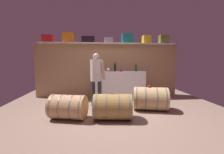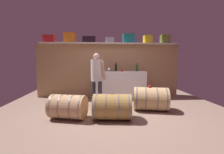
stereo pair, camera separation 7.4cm
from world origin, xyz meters
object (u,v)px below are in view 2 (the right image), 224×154
object	(u,v)px
work_cabinet	(120,85)
wine_barrel_far	(68,107)
toolcase_grey	(110,40)
wine_bottle_green	(137,68)
toolcase_teal	(129,39)
winemaker_pouring	(97,74)
toolcase_red	(49,39)
wine_barrel_near	(151,99)
tasting_cup	(149,86)
red_funnel	(122,70)
toolcase_orange	(70,38)
wine_glass	(109,69)
toolcase_olive	(165,39)
toolcase_black	(89,40)
wine_barrel_flank	(112,107)
toolcase_yellow	(148,39)
wine_bottle_dark	(116,67)

from	to	relation	value
work_cabinet	wine_barrel_far	distance (m)	2.41
toolcase_grey	wine_bottle_green	distance (m)	1.38
toolcase_teal	winemaker_pouring	world-z (taller)	toolcase_teal
toolcase_red	wine_barrel_near	xyz separation A→B (m)	(3.11, -1.64, -1.77)
tasting_cup	winemaker_pouring	bearing A→B (deg)	161.52
red_funnel	wine_barrel_far	world-z (taller)	red_funnel
toolcase_teal	wine_barrel_far	bearing A→B (deg)	-130.88
toolcase_orange	toolcase_grey	world-z (taller)	toolcase_orange
toolcase_red	red_funnel	world-z (taller)	toolcase_red
wine_bottle_green	toolcase_red	bearing A→B (deg)	175.32
toolcase_teal	wine_glass	bearing A→B (deg)	-150.92
wine_bottle_green	red_funnel	distance (m)	0.55
toolcase_grey	toolcase_olive	distance (m)	2.02
toolcase_red	wine_barrel_near	bearing A→B (deg)	-24.59
toolcase_black	wine_barrel_flank	xyz separation A→B (m)	(0.64, -2.23, -1.77)
wine_barrel_near	wine_barrel_flank	distance (m)	1.24
wine_glass	wine_barrel_far	distance (m)	2.13
toolcase_orange	work_cabinet	world-z (taller)	toolcase_orange
toolcase_olive	winemaker_pouring	bearing A→B (deg)	-150.65
work_cabinet	tasting_cup	size ratio (longest dim) A/B	24.44
tasting_cup	wine_bottle_green	bearing A→B (deg)	90.75
toolcase_yellow	tasting_cup	xyz separation A→B (m)	(-0.42, -1.64, -1.45)
toolcase_black	wine_barrel_flank	size ratio (longest dim) A/B	0.48
wine_glass	toolcase_yellow	bearing A→B (deg)	16.09
wine_bottle_dark	winemaker_pouring	bearing A→B (deg)	-121.64
toolcase_red	toolcase_orange	distance (m)	0.70
toolcase_grey	wine_barrel_near	bearing A→B (deg)	-59.87
wine_bottle_green	toolcase_olive	bearing A→B (deg)	12.96
toolcase_black	wine_bottle_dark	xyz separation A→B (m)	(0.95, -0.08, -0.98)
wine_barrel_flank	winemaker_pouring	bearing A→B (deg)	115.20
wine_bottle_green	wine_barrel_flank	size ratio (longest dim) A/B	0.32
toolcase_red	toolcase_orange	bearing A→B (deg)	3.26
toolcase_yellow	wine_barrel_near	distance (m)	2.45
work_cabinet	wine_bottle_dark	size ratio (longest dim) A/B	5.54
toolcase_olive	red_funnel	world-z (taller)	toolcase_olive
toolcase_red	toolcase_grey	bearing A→B (deg)	3.26
toolcase_black	red_funnel	distance (m)	1.58
toolcase_grey	work_cabinet	xyz separation A→B (m)	(0.36, -0.21, -1.58)
toolcase_yellow	wine_bottle_green	xyz separation A→B (m)	(-0.44, -0.25, -1.01)
toolcase_black	toolcase_olive	size ratio (longest dim) A/B	1.43
toolcase_black	wine_barrel_near	xyz separation A→B (m)	(1.74, -1.64, -1.76)
wine_barrel_flank	toolcase_orange	bearing A→B (deg)	126.74
wine_barrel_near	toolcase_yellow	bearing A→B (deg)	89.94
wine_barrel_flank	wine_bottle_dark	bearing A→B (deg)	88.14
toolcase_teal	tasting_cup	xyz separation A→B (m)	(0.28, -1.64, -1.47)
toolcase_red	toolcase_black	size ratio (longest dim) A/B	0.82
toolcase_teal	red_funnel	size ratio (longest dim) A/B	3.21
toolcase_grey	red_funnel	bearing A→B (deg)	-41.33
toolcase_orange	toolcase_grey	xyz separation A→B (m)	(1.40, 0.00, -0.07)
red_funnel	wine_bottle_dark	bearing A→B (deg)	125.71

